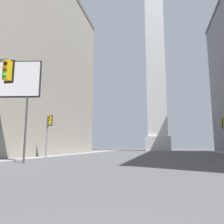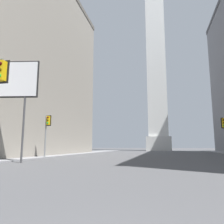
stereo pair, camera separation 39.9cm
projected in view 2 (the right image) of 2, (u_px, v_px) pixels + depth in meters
sidewalk_left at (41, 156)px, 29.77m from camera, size 5.00×88.59×0.15m
obelisk at (156, 46)px, 77.72m from camera, size 7.94×7.94×76.21m
traffic_light_mid_left at (47, 129)px, 26.87m from camera, size 0.77×0.51×5.31m
billboard_sign at (1, 82)px, 20.37m from camera, size 7.05×1.47×9.38m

